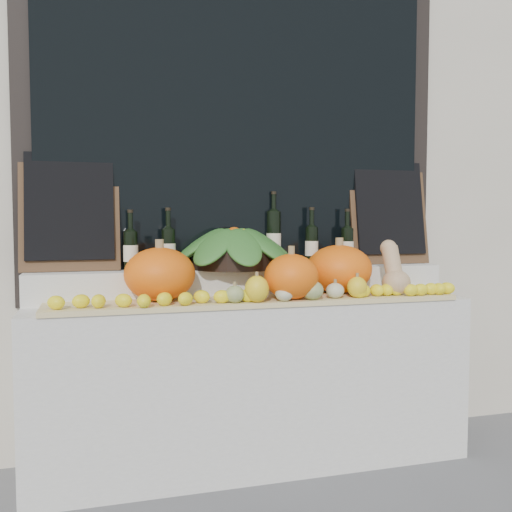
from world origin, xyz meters
TOP-DOWN VIEW (x-y plane):
  - storefront_facade at (0.00, 2.25)m, footprint 7.00×0.94m
  - display_sill at (0.00, 1.52)m, footprint 2.30×0.55m
  - rear_tier at (0.00, 1.68)m, footprint 2.30×0.25m
  - straw_bedding at (0.00, 1.40)m, footprint 2.10×0.32m
  - pumpkin_left at (-0.49, 1.46)m, footprint 0.45×0.45m
  - pumpkin_right at (0.49, 1.50)m, footprint 0.39×0.39m
  - pumpkin_center at (0.15, 1.34)m, footprint 0.33×0.33m
  - butternut_squash at (0.75, 1.36)m, footprint 0.15×0.21m
  - decorative_gourds at (0.16, 1.29)m, footprint 0.75×0.13m
  - lemon_heap at (0.00, 1.29)m, footprint 2.20×0.16m
  - produce_bowl at (-0.06, 1.66)m, footprint 0.72×0.72m
  - wine_bottle_far_left at (-0.62, 1.66)m, footprint 0.08×0.08m
  - wine_bottle_near_left at (-0.42, 1.67)m, footprint 0.08×0.08m
  - wine_bottle_tall at (0.19, 1.74)m, footprint 0.08×0.08m
  - wine_bottle_near_right at (0.40, 1.70)m, footprint 0.08×0.08m
  - wine_bottle_far_right at (0.62, 1.69)m, footprint 0.08×0.08m
  - chalkboard_left at (-0.92, 1.74)m, footprint 0.50×0.13m
  - chalkboard_right at (0.92, 1.74)m, footprint 0.50×0.13m

SIDE VIEW (x-z plane):
  - display_sill at x=0.00m, z-range 0.00..0.88m
  - straw_bedding at x=0.00m, z-range 0.88..0.90m
  - lemon_heap at x=0.00m, z-range 0.91..0.97m
  - decorative_gourds at x=0.16m, z-range 0.88..1.03m
  - rear_tier at x=0.00m, z-range 0.88..1.04m
  - pumpkin_center at x=0.15m, z-range 0.91..1.14m
  - butternut_squash at x=0.75m, z-range 0.88..1.17m
  - pumpkin_right at x=0.49m, z-range 0.91..1.17m
  - pumpkin_left at x=-0.49m, z-range 0.91..1.17m
  - wine_bottle_far_left at x=-0.62m, z-range 0.99..1.31m
  - produce_bowl at x=-0.06m, z-range 1.03..1.27m
  - wine_bottle_far_right at x=0.62m, z-range 0.99..1.32m
  - wine_bottle_near_left at x=-0.42m, z-range 0.99..1.32m
  - wine_bottle_near_right at x=0.40m, z-range 0.99..1.33m
  - wine_bottle_tall at x=0.19m, z-range 0.99..1.41m
  - chalkboard_left at x=-0.92m, z-range 1.05..1.67m
  - chalkboard_right at x=0.92m, z-range 1.05..1.67m
  - storefront_facade at x=0.00m, z-range 0.00..4.50m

